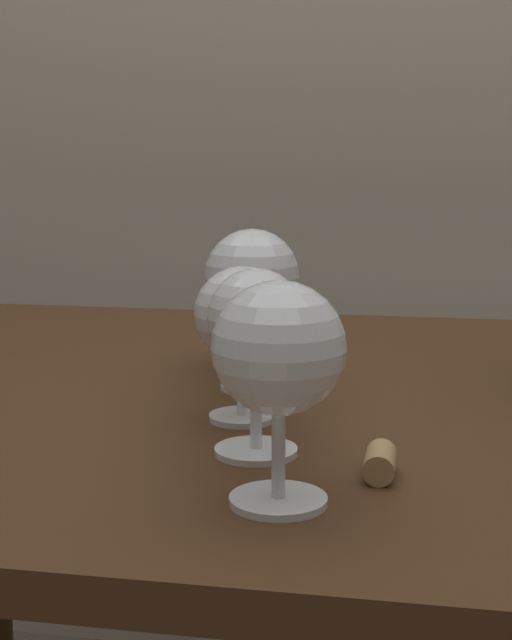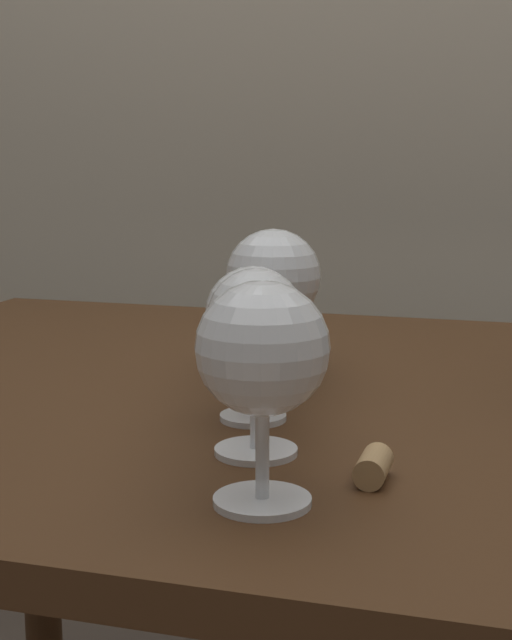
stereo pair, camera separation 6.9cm
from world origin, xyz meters
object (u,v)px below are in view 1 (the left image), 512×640
object	(u,v)px
wine_glass_port	(256,324)
cork	(380,462)
wine_glass_rose	(244,285)
wine_glass_chardonnay	(252,279)
wine_glass_pinot	(279,352)
wine_glass_white	(242,318)

from	to	relation	value
wine_glass_port	cork	world-z (taller)	wine_glass_port
wine_glass_port	wine_glass_rose	distance (m)	0.29
wine_glass_chardonnay	cork	bearing A→B (deg)	-59.44
wine_glass_port	wine_glass_rose	world-z (taller)	wine_glass_port
wine_glass_chardonnay	cork	xyz separation A→B (m)	(0.13, -0.23, -0.09)
wine_glass_chardonnay	wine_glass_pinot	bearing A→B (deg)	-76.03
cork	wine_glass_white	bearing A→B (deg)	135.24
wine_glass_white	wine_glass_chardonnay	bearing A→B (deg)	96.11
cork	wine_glass_chardonnay	bearing A→B (deg)	120.56
wine_glass_port	wine_glass_chardonnay	bearing A→B (deg)	101.56
wine_glass_white	wine_glass_chardonnay	size ratio (longest dim) A/B	0.86
wine_glass_white	wine_glass_pinot	bearing A→B (deg)	-71.75
wine_glass_port	cork	distance (m)	0.13
wine_glass_pinot	cork	xyz separation A→B (m)	(0.06, 0.06, -0.09)
wine_glass_port	cork	xyz separation A→B (m)	(0.09, -0.03, -0.09)
wine_glass_port	wine_glass_pinot	bearing A→B (deg)	-71.41
wine_glass_port	wine_glass_rose	bearing A→B (deg)	102.96
wine_glass_pinot	wine_glass_white	size ratio (longest dim) A/B	1.12
wine_glass_chardonnay	wine_glass_rose	size ratio (longest dim) A/B	1.18
wine_glass_pinot	wine_glass_rose	bearing A→B (deg)	104.45
wine_glass_pinot	wine_glass_port	xyz separation A→B (m)	(-0.03, 0.10, -0.00)
wine_glass_pinot	wine_glass_chardonnay	size ratio (longest dim) A/B	0.96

